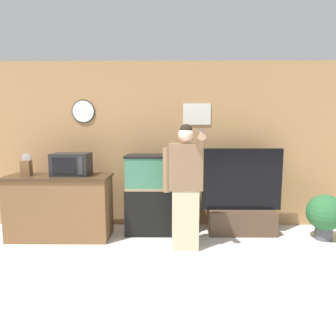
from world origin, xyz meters
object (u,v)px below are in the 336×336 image
Objects in this scene: knife_block at (26,167)px; tv_on_stand at (241,209)px; counter_island at (60,207)px; microwave at (71,164)px; aquarium_on_stand at (155,194)px; person_standing at (185,185)px; potted_plant at (325,214)px.

tv_on_stand reaches higher than knife_block.
counter_island is 0.64m from microwave.
counter_island is 1.13× the size of tv_on_stand.
aquarium_on_stand is at bearing 10.14° from microwave.
person_standing is at bearing -56.92° from aquarium_on_stand.
tv_on_stand reaches higher than potted_plant.
microwave is at bearing 178.76° from potted_plant.
microwave is 0.43× the size of aquarium_on_stand.
microwave is at bearing 164.81° from person_standing.
knife_block is 0.27× the size of aquarium_on_stand.
counter_island is 0.73m from knife_block.
microwave is 0.40× the size of tv_on_stand.
tv_on_stand reaches higher than microwave.
microwave reaches higher than potted_plant.
microwave is 2.58m from tv_on_stand.
person_standing is (1.59, -0.43, -0.22)m from microwave.
tv_on_stand is at bearing 3.94° from microwave.
counter_island is 3.77m from potted_plant.
aquarium_on_stand is (1.17, 0.21, -0.48)m from microwave.
counter_island is 1.86m from person_standing.
tv_on_stand is 1.17m from person_standing.
knife_block reaches higher than counter_island.
aquarium_on_stand is at bearing 178.25° from tv_on_stand.
counter_island is 2.84× the size of microwave.
microwave is 1.66m from person_standing.
microwave reaches higher than counter_island.
counter_island is 1.23× the size of aquarium_on_stand.
aquarium_on_stand is (1.80, 0.24, -0.44)m from knife_block.
knife_block is 4.28m from potted_plant.
counter_island reaches higher than potted_plant.
microwave is 0.63m from knife_block.
tv_on_stand reaches higher than aquarium_on_stand.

